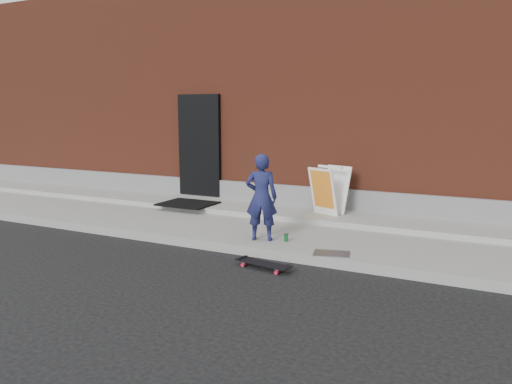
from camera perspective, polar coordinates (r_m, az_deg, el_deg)
The scene contains 10 objects.
ground at distance 7.64m, azimuth -1.98°, elevation -7.21°, with size 80.00×80.00×0.00m, color black.
sidewalk at distance 8.92m, azimuth 2.65°, elevation -4.30°, with size 20.00×3.00×0.15m, color gray.
apron at distance 9.71m, azimuth 4.83°, elevation -2.45°, with size 20.00×1.20×0.10m, color gray.
building at distance 13.88m, azimuth 12.18°, elevation 10.44°, with size 20.00×8.10×5.00m.
child at distance 7.78m, azimuth 0.62°, elevation -0.60°, with size 0.50×0.33×1.37m, color #1B1E4D.
skateboard at distance 6.97m, azimuth 0.80°, elevation -8.20°, with size 0.84×0.34×0.09m.
pizza_sign at distance 9.41m, azimuth 8.33°, elevation 0.23°, with size 0.73×0.79×0.91m.
soda_can at distance 7.83m, azimuth 3.47°, elevation -5.23°, with size 0.06×0.06×0.12m, color #1A8235.
doormat at distance 10.43m, azimuth -7.80°, elevation -1.32°, with size 1.09×0.88×0.03m, color black.
utility_plate at distance 7.24m, azimuth 8.62°, elevation -6.95°, with size 0.50×0.32×0.02m, color #525357.
Camera 1 is at (3.52, -6.43, 2.17)m, focal length 35.00 mm.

